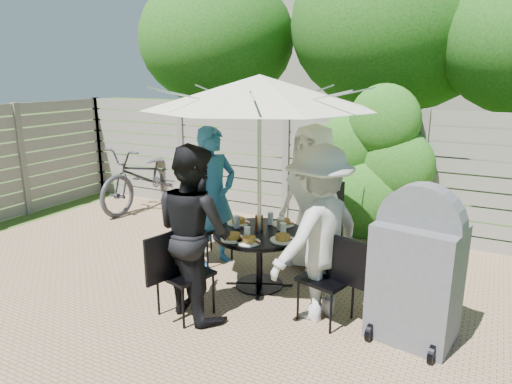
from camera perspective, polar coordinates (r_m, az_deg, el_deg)
The scene contains 24 objects.
backyard_envelope at distance 13.96m, azimuth 17.05°, elevation 15.30°, with size 60.00×60.00×5.00m.
patio_table at distance 5.00m, azimuth 0.42°, elevation -7.10°, with size 1.28×1.28×0.65m.
umbrella at distance 4.65m, azimuth 0.45°, elevation 12.43°, with size 3.06×3.06×2.29m.
chair_back at distance 5.70m, azimuth 7.75°, elevation -6.12°, with size 0.61×0.75×0.98m.
person_back at distance 5.43m, azimuth 7.01°, elevation -0.73°, with size 0.86×0.56×1.75m, color white.
chair_left at distance 5.77m, azimuth -5.99°, elevation -5.88°, with size 0.73×0.57×0.96m.
person_left at distance 5.49m, azimuth -5.32°, elevation -0.71°, with size 0.62×0.41×1.71m, color #215D91.
chair_front at distance 4.55m, azimuth -8.93°, elevation -12.07°, with size 0.53×0.69×0.91m.
person_front at distance 4.39m, azimuth -7.74°, elevation -4.91°, with size 0.82×0.64×1.69m, color black.
chair_right at distance 4.47m, azimuth 8.85°, elevation -12.67°, with size 0.68×0.52×0.89m.
person_right at distance 4.32m, azimuth 7.77°, elevation -5.25°, with size 1.09×0.63×1.69m, color #B6B5B1.
plate_back at distance 5.16m, azimuth 3.42°, elevation -3.83°, with size 0.26×0.26×0.06m.
plate_left at distance 5.19m, azimuth -2.22°, elevation -3.71°, with size 0.26×0.26×0.06m.
plate_front at distance 4.71m, azimuth -2.88°, elevation -5.67°, with size 0.26×0.26×0.06m.
plate_right at distance 4.68m, azimuth 3.35°, elevation -5.81°, with size 0.26×0.26×0.06m.
plate_extra at distance 4.61m, azimuth -0.90°, elevation -6.09°, with size 0.24×0.24×0.06m.
glass_back at distance 5.15m, azimuth 1.82°, elevation -3.31°, with size 0.07×0.07×0.14m, color silver.
glass_left at distance 5.04m, azimuth -2.44°, elevation -3.74°, with size 0.07×0.07×0.14m, color silver.
glass_front at distance 4.68m, azimuth -1.12°, elevation -5.20°, with size 0.07×0.07×0.14m, color silver.
glass_right at distance 4.80m, azimuth 3.42°, elevation -4.70°, with size 0.07×0.07×0.14m, color silver.
syrup_jug at distance 4.98m, azimuth 0.40°, elevation -3.81°, with size 0.09×0.09×0.16m, color #59280C.
coffee_cup at distance 4.99m, azimuth 3.08°, elevation -4.06°, with size 0.08×0.08×0.12m, color #C6B293.
bicycle at distance 8.19m, azimuth -13.45°, elevation 1.92°, with size 0.74×2.11×1.11m, color #333338.
bbq_grill at distance 4.23m, azimuth 19.42°, elevation -9.32°, with size 0.77×0.64×1.43m.
Camera 1 is at (2.83, -3.39, 2.31)m, focal length 32.00 mm.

